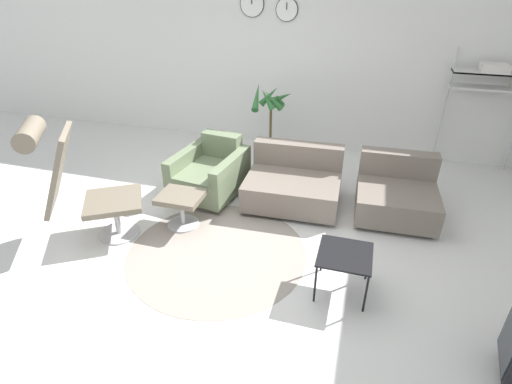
{
  "coord_description": "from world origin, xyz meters",
  "views": [
    {
      "loc": [
        1.3,
        -3.39,
        2.58
      ],
      "look_at": [
        0.3,
        0.04,
        0.55
      ],
      "focal_mm": 28.0,
      "sensor_mm": 36.0,
      "label": 1
    }
  ],
  "objects": [
    {
      "name": "ground_plane",
      "position": [
        0.0,
        0.0,
        0.0
      ],
      "size": [
        12.0,
        12.0,
        0.0
      ],
      "primitive_type": "plane",
      "color": "silver"
    },
    {
      "name": "potted_plant",
      "position": [
        -0.06,
        2.02,
        0.49
      ],
      "size": [
        0.61,
        0.6,
        1.13
      ],
      "color": "silver",
      "rests_on": "ground_plane"
    },
    {
      "name": "shelf_unit",
      "position": [
        2.85,
        2.47,
        1.3
      ],
      "size": [
        1.03,
        0.28,
        1.66
      ],
      "color": "#BCBCC1",
      "rests_on": "ground_plane"
    },
    {
      "name": "lounge_chair",
      "position": [
        -1.44,
        -0.52,
        0.77
      ],
      "size": [
        1.12,
        0.97,
        1.33
      ],
      "rotation": [
        0.0,
        0.0,
        -1.03
      ],
      "color": "#BCBCC1",
      "rests_on": "ground_plane"
    },
    {
      "name": "wall_back",
      "position": [
        -0.0,
        2.73,
        1.4
      ],
      "size": [
        12.0,
        0.09,
        2.8
      ],
      "color": "silver",
      "rests_on": "ground_plane"
    },
    {
      "name": "side_table",
      "position": [
        1.28,
        -0.55,
        0.38
      ],
      "size": [
        0.46,
        0.46,
        0.41
      ],
      "color": "black",
      "rests_on": "ground_plane"
    },
    {
      "name": "round_rug",
      "position": [
        0.0,
        -0.36,
        0.0
      ],
      "size": [
        1.84,
        1.84,
        0.01
      ],
      "color": "gray",
      "rests_on": "ground_plane"
    },
    {
      "name": "armchair_red",
      "position": [
        -0.53,
        0.81,
        0.26
      ],
      "size": [
        0.86,
        1.01,
        0.69
      ],
      "rotation": [
        0.0,
        0.0,
        3.01
      ],
      "color": "silver",
      "rests_on": "ground_plane"
    },
    {
      "name": "couch_second",
      "position": [
        1.74,
        0.94,
        0.24
      ],
      "size": [
        0.93,
        0.93,
        0.67
      ],
      "rotation": [
        0.0,
        0.0,
        3.18
      ],
      "color": "black",
      "rests_on": "ground_plane"
    },
    {
      "name": "couch_low",
      "position": [
        0.54,
        0.87,
        0.24
      ],
      "size": [
        1.15,
        0.94,
        0.67
      ],
      "rotation": [
        0.0,
        0.0,
        3.18
      ],
      "color": "black",
      "rests_on": "ground_plane"
    },
    {
      "name": "ottoman",
      "position": [
        -0.56,
        0.01,
        0.29
      ],
      "size": [
        0.48,
        0.41,
        0.39
      ],
      "color": "#BCBCC1",
      "rests_on": "ground_plane"
    }
  ]
}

